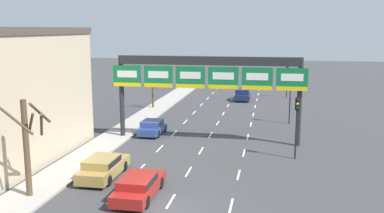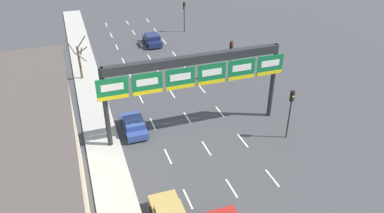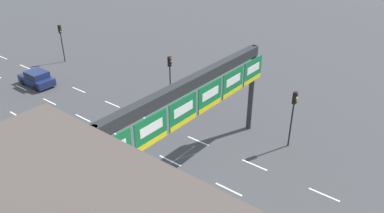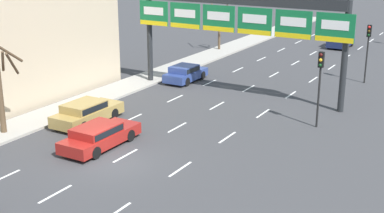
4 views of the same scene
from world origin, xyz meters
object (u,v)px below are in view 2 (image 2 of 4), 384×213
object	(u,v)px
car_blue	(134,125)
car_navy	(152,39)
traffic_light_near_gantry	(184,11)
tree_bare_second	(79,58)
traffic_light_far_end	(231,53)
traffic_light_mid_block	(291,105)
sign_gantry	(195,71)

from	to	relation	value
car_blue	car_navy	bearing A→B (deg)	71.69
traffic_light_near_gantry	tree_bare_second	distance (m)	19.31
car_blue	traffic_light_far_end	world-z (taller)	traffic_light_far_end
car_navy	tree_bare_second	bearing A→B (deg)	-142.32
car_navy	car_blue	xyz separation A→B (m)	(-6.56, -19.83, -0.11)
traffic_light_mid_block	traffic_light_far_end	world-z (taller)	traffic_light_mid_block
car_blue	tree_bare_second	bearing A→B (deg)	105.41
sign_gantry	traffic_light_far_end	world-z (taller)	sign_gantry
sign_gantry	traffic_light_far_end	size ratio (longest dim) A/B	3.56
traffic_light_near_gantry	traffic_light_far_end	xyz separation A→B (m)	(-0.18, -16.78, 0.08)
traffic_light_mid_block	tree_bare_second	xyz separation A→B (m)	(-15.52, 17.32, -0.71)
traffic_light_far_end	car_blue	bearing A→B (deg)	-151.23
traffic_light_far_end	tree_bare_second	size ratio (longest dim) A/B	0.92
traffic_light_near_gantry	traffic_light_mid_block	distance (m)	28.60
car_navy	traffic_light_far_end	size ratio (longest dim) A/B	0.89
traffic_light_mid_block	sign_gantry	bearing A→B (deg)	152.51
sign_gantry	car_blue	world-z (taller)	sign_gantry
car_navy	car_blue	distance (m)	20.88
car_navy	traffic_light_mid_block	xyz separation A→B (m)	(5.60, -24.98, 2.41)
traffic_light_near_gantry	traffic_light_far_end	distance (m)	16.78
traffic_light_near_gantry	tree_bare_second	size ratio (longest dim) A/B	0.89
tree_bare_second	traffic_light_near_gantry	bearing A→B (deg)	35.73
sign_gantry	car_navy	distance (m)	21.94
traffic_light_near_gantry	tree_bare_second	bearing A→B (deg)	-144.27
sign_gantry	traffic_light_mid_block	bearing A→B (deg)	-27.49
car_blue	traffic_light_near_gantry	xyz separation A→B (m)	(12.32, 23.44, 2.43)
car_blue	traffic_light_mid_block	xyz separation A→B (m)	(12.16, -5.16, 2.53)
car_blue	traffic_light_near_gantry	distance (m)	26.59
traffic_light_mid_block	traffic_light_far_end	xyz separation A→B (m)	(-0.03, 11.82, -0.02)
traffic_light_near_gantry	traffic_light_mid_block	world-z (taller)	traffic_light_mid_block
car_blue	traffic_light_near_gantry	size ratio (longest dim) A/B	0.92
car_navy	traffic_light_far_end	xyz separation A→B (m)	(5.57, -13.16, 2.39)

